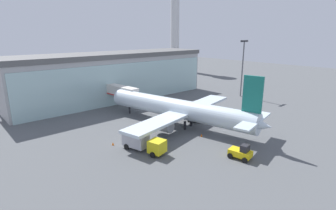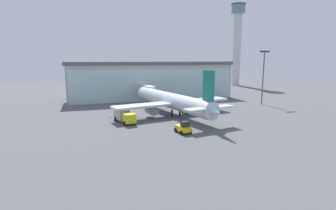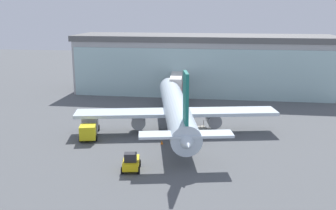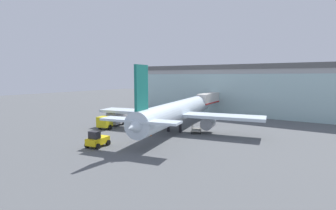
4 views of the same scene
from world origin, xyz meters
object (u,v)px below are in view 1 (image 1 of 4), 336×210
safety_cone_wingtip (113,144)px  control_tower (175,21)px  catering_truck (142,142)px  safety_cone_nose (201,135)px  airplane (180,109)px  jet_bridge (117,91)px  baggage_cart (195,119)px  pushback_tug (241,152)px  apron_light_mast (243,63)px

safety_cone_wingtip → control_tower: bearing=40.3°
catering_truck → safety_cone_nose: (11.19, -2.43, -1.19)m
airplane → jet_bridge: bearing=-5.0°
control_tower → baggage_cart: (-52.74, -61.75, -23.10)m
jet_bridge → baggage_cart: 21.23m
baggage_cart → pushback_tug: (-7.34, -15.73, 0.47)m
jet_bridge → safety_cone_wingtip: (-12.57, -18.95, -4.05)m
control_tower → catering_truck: bearing=-136.5°
jet_bridge → control_tower: control_tower is taller
airplane → safety_cone_nose: airplane is taller
catering_truck → baggage_cart: catering_truck is taller
jet_bridge → airplane: size_ratio=0.38×
pushback_tug → safety_cone_nose: bearing=-22.1°
apron_light_mast → pushback_tug: size_ratio=4.63×
jet_bridge → baggage_cart: jet_bridge is taller
safety_cone_nose → pushback_tug: bearing=-102.9°
control_tower → jet_bridge: bearing=-144.7°
baggage_cart → catering_truck: bearing=-100.9°
safety_cone_wingtip → safety_cone_nose: bearing=-28.2°
apron_light_mast → safety_cone_nose: 35.88m
jet_bridge → airplane: 19.65m
catering_truck → airplane: bearing=95.4°
jet_bridge → safety_cone_nose: jet_bridge is taller
jet_bridge → control_tower: 74.81m
airplane → pushback_tug: 16.68m
baggage_cart → safety_cone_wingtip: bearing=-117.2°
control_tower → apron_light_mast: bearing=-115.0°
jet_bridge → apron_light_mast: (33.19, -13.33, 5.33)m
apron_light_mast → catering_truck: (-43.33, -10.47, -8.19)m
baggage_cart → safety_cone_wingtip: 18.82m
baggage_cart → apron_light_mast: bearing=79.5°
apron_light_mast → safety_cone_wingtip: size_ratio=28.99×
safety_cone_nose → airplane: bearing=80.3°
control_tower → apron_light_mast: 62.45m
safety_cone_nose → safety_cone_wingtip: 15.44m
safety_cone_nose → safety_cone_wingtip: bearing=151.8°
jet_bridge → apron_light_mast: bearing=-116.6°
jet_bridge → control_tower: bearing=-59.3°
control_tower → baggage_cart: size_ratio=12.85×
jet_bridge → safety_cone_wingtip: 23.09m
baggage_cart → safety_cone_nose: (-5.18, -6.30, -0.23)m
pushback_tug → apron_light_mast: bearing=-66.1°
pushback_tug → safety_cone_nose: (2.16, 9.43, -0.70)m
pushback_tug → safety_cone_nose: 9.70m
catering_truck → safety_cone_wingtip: size_ratio=13.84×
baggage_cart → safety_cone_nose: baggage_cart is taller
control_tower → safety_cone_nose: size_ratio=75.01×
jet_bridge → safety_cone_nose: size_ratio=25.03×
jet_bridge → pushback_tug: 35.84m
catering_truck → safety_cone_wingtip: 5.56m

